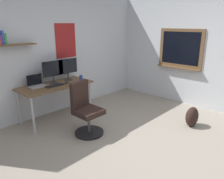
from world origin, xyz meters
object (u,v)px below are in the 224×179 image
Objects in this scene: desk at (56,88)px; keyboard at (55,86)px; laptop at (36,84)px; office_chair at (86,112)px; monitor_secondary at (68,68)px; computer_mouse at (66,83)px; coffee_mug at (81,77)px; monitor_primary at (53,70)px; backpack at (192,117)px.

keyboard is (-0.07, -0.08, 0.08)m from desk.
desk is 0.38m from laptop.
laptop is (-0.33, 1.09, 0.38)m from office_chair.
monitor_secondary reaches higher than desk.
laptop is 2.98× the size of computer_mouse.
coffee_mug is at bearing -11.30° from laptop.
office_chair is 2.57× the size of keyboard.
desk is at bearing 90.05° from office_chair.
coffee_mug is at bearing -13.57° from monitor_primary.
keyboard is (0.25, -0.24, -0.04)m from laptop.
coffee_mug reaches higher than backpack.
monitor_primary is 2.90m from backpack.
monitor_secondary is (0.40, 1.04, 0.60)m from office_chair.
desk is at bearing 157.95° from computer_mouse.
monitor_secondary reaches higher than office_chair.
monitor_primary is at bearing 166.43° from coffee_mug.
monitor_primary is at bearing 88.04° from office_chair.
backpack is (0.95, -2.17, -0.59)m from coffee_mug.
backpack is (1.58, -1.27, -0.21)m from office_chair.
desk is at bearing -108.49° from monitor_primary.
office_chair is 2.45× the size of backpack.
laptop is 0.84× the size of keyboard.
monitor_primary reaches higher than computer_mouse.
keyboard is 3.56× the size of computer_mouse.
backpack is at bearing -38.90° from office_chair.
backpack is at bearing -63.01° from monitor_secondary.
coffee_mug is (0.23, -0.14, -0.22)m from monitor_secondary.
monitor_secondary is 0.37m from computer_mouse.
desk is 3.94× the size of keyboard.
coffee_mug is at bearing 4.08° from keyboard.
laptop is 0.67× the size of monitor_primary.
keyboard is at bearing -175.92° from coffee_mug.
computer_mouse is at bearing -135.07° from monitor_secondary.
desk is 0.36m from monitor_primary.
keyboard is at bearing -157.83° from monitor_secondary.
laptop is at bearing 168.70° from coffee_mug.
monitor_secondary is at bearing 15.21° from desk.
desk reaches higher than backpack.
computer_mouse is (0.21, 0.85, 0.34)m from office_chair.
monitor_primary reaches higher than office_chair.
backpack is at bearing -52.08° from keyboard.
laptop reaches higher than keyboard.
keyboard is 2.74m from backpack.
desk is 3.14× the size of monitor_secondary.
office_chair reaches higher than backpack.
backpack is (1.65, -2.12, -0.55)m from keyboard.
computer_mouse is 0.42m from coffee_mug.
desk is 4.70× the size of laptop.
laptop is 0.59m from computer_mouse.
laptop is at bearing 172.46° from monitor_primary.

